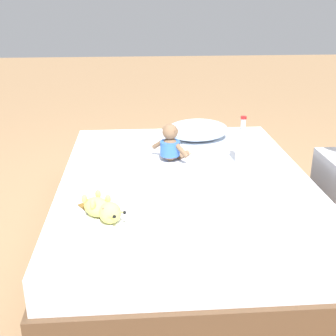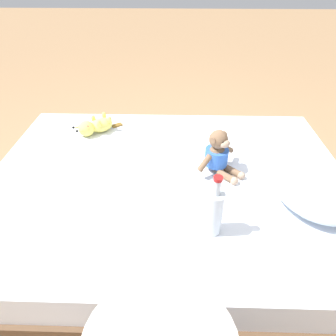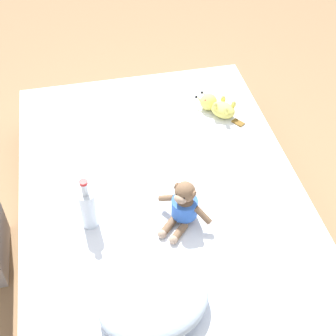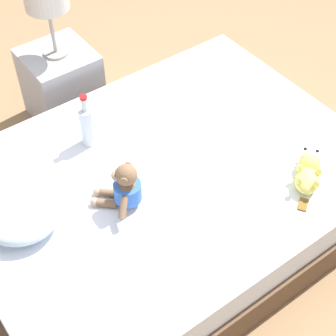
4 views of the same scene
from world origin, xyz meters
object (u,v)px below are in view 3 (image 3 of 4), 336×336
Objects in this scene: pillow at (153,301)px; glass_bottle at (88,208)px; plush_monkey at (183,206)px; plush_yellow_creature at (217,106)px; bed at (160,206)px.

pillow is 1.73× the size of glass_bottle.
plush_monkey is 0.88× the size of plush_yellow_creature.
pillow is at bearing 62.36° from plush_monkey.
plush_monkey reaches higher than pillow.
plush_yellow_creature is (-0.44, -0.48, 0.24)m from bed.
bed is 0.51m from glass_bottle.
pillow is 1.72× the size of plush_yellow_creature.
glass_bottle is at bearing -8.88° from plush_monkey.
glass_bottle is (0.43, -0.07, 0.02)m from plush_monkey.
plush_monkey is at bearing 63.05° from plush_yellow_creature.
glass_bottle reaches higher than plush_monkey.
pillow is 0.48m from plush_monkey.
bed is 7.57× the size of plush_monkey.
bed is 0.39m from plush_monkey.
bed is at bearing -152.15° from glass_bottle.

